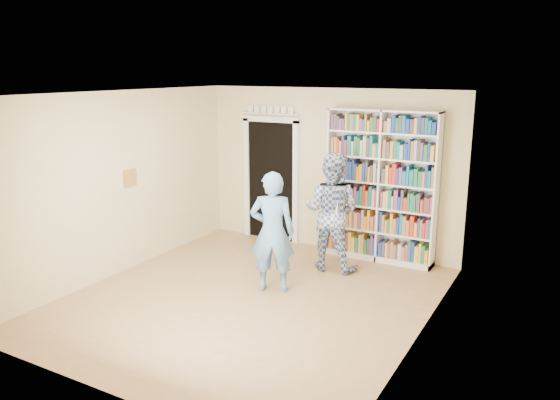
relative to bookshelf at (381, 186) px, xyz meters
The scene contains 11 objects.
floor 2.81m from the bookshelf, 112.61° to the right, with size 5.00×5.00×0.00m, color #967649.
ceiling 2.94m from the bookshelf, 112.61° to the right, with size 5.00×5.00×0.00m, color white.
wall_back 1.00m from the bookshelf, behind, with size 4.50×4.50×0.00m, color beige.
wall_left 3.99m from the bookshelf, 144.00° to the right, with size 5.00×5.00×0.00m, color beige.
wall_right 2.67m from the bookshelf, 61.49° to the right, with size 5.00×5.00×0.00m, color beige.
bookshelf is the anchor object (origin of this frame).
doorway 2.08m from the bookshelf, behind, with size 1.10×0.08×2.43m.
wall_art 3.86m from the bookshelf, 146.23° to the right, with size 0.03×0.25×0.25m, color brown.
man_blue 2.14m from the bookshelf, 114.28° to the right, with size 0.61×0.40×1.68m, color #5A8FC8.
man_plaid 0.96m from the bookshelf, 124.03° to the right, with size 0.88×0.68×1.81m, color #2D498A.
paper_sheet 1.09m from the bookshelf, 113.61° to the right, with size 0.21×0.01×0.29m, color white.
Camera 1 is at (3.66, -5.73, 3.00)m, focal length 35.00 mm.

